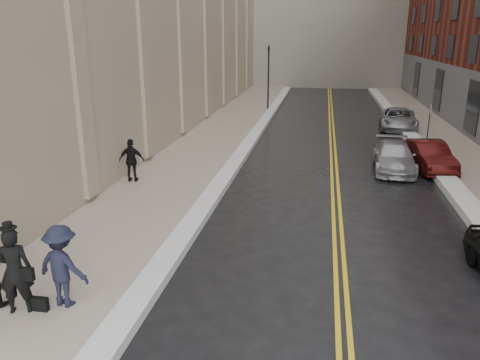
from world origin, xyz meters
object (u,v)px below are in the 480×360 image
at_px(pedestrian_main, 15,271).
at_px(pedestrian_b, 62,266).
at_px(car_maroon, 429,156).
at_px(pedestrian_c, 132,160).
at_px(car_silver_near, 394,157).
at_px(car_silver_far, 398,119).

relative_size(pedestrian_main, pedestrian_b, 1.04).
relative_size(car_maroon, pedestrian_b, 2.09).
bearing_deg(pedestrian_c, car_maroon, -167.00).
bearing_deg(car_silver_near, car_silver_far, 84.01).
bearing_deg(car_silver_far, pedestrian_c, -126.59).
distance_m(car_maroon, car_silver_far, 9.82).
xyz_separation_m(car_silver_near, car_silver_far, (1.60, 10.14, 0.05)).
height_order(pedestrian_main, pedestrian_b, pedestrian_main).
relative_size(car_silver_near, car_silver_far, 0.88).
xyz_separation_m(car_silver_far, pedestrian_b, (-10.54, -23.48, 0.43)).
xyz_separation_m(pedestrian_main, pedestrian_c, (-1.28, 9.59, -0.10)).
height_order(car_maroon, pedestrian_c, pedestrian_c).
distance_m(car_maroon, car_silver_near, 1.63).
bearing_deg(pedestrian_main, car_silver_far, -135.25).
bearing_deg(pedestrian_b, car_silver_near, -113.44).
distance_m(car_silver_far, pedestrian_b, 25.75).
bearing_deg(pedestrian_c, pedestrian_b, 96.55).
relative_size(car_silver_near, pedestrian_b, 2.27).
distance_m(car_silver_near, pedestrian_c, 11.86).
bearing_deg(pedestrian_b, pedestrian_main, 37.69).
height_order(car_silver_near, car_silver_far, car_silver_far).
distance_m(car_silver_far, pedestrian_main, 26.51).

